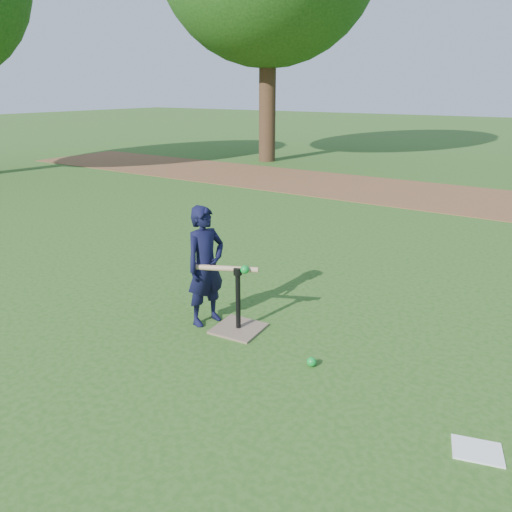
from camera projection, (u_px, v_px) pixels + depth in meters
The scene contains 7 objects.
ground at pixel (233, 344), 4.45m from camera, with size 80.00×80.00×0.00m, color #285116.
dirt_strip at pixel (446, 197), 10.36m from camera, with size 24.00×3.00×0.01m, color brown.
child at pixel (206, 266), 4.69m from camera, with size 0.42×0.28×1.16m, color black.
wiffle_ball_ground at pixel (312, 362), 4.08m from camera, with size 0.08×0.08×0.08m, color #0D992D.
clipboard at pixel (477, 451), 3.13m from camera, with size 0.30×0.23×0.01m, color white.
batting_tee at pixel (238, 319), 4.68m from camera, with size 0.47×0.47×0.61m.
swing_action at pixel (227, 268), 4.57m from camera, with size 0.61×0.30×0.09m.
Camera 1 is at (2.36, -3.19, 2.17)m, focal length 35.00 mm.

